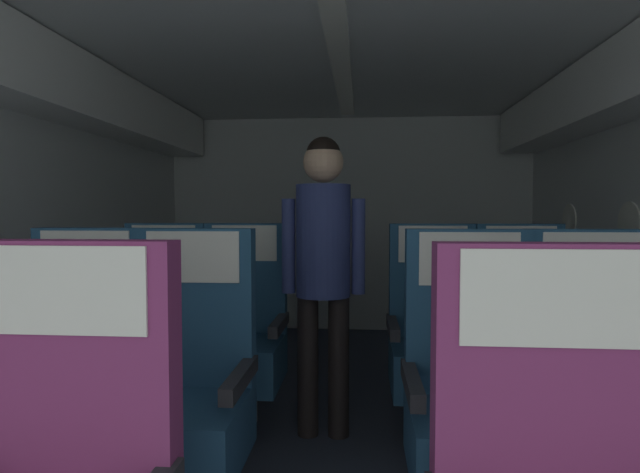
# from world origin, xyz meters

# --- Properties ---
(ground) EXTENTS (3.79, 5.79, 0.02)m
(ground) POSITION_xyz_m (0.00, 2.69, -0.01)
(ground) COLOR #2D3342
(fuselage_shell) EXTENTS (3.67, 5.44, 2.14)m
(fuselage_shell) POSITION_xyz_m (0.00, 2.96, 1.54)
(fuselage_shell) COLOR silver
(fuselage_shell) RESTS_ON ground
(seat_b_left_window) EXTENTS (0.49, 0.48, 1.10)m
(seat_b_left_window) POSITION_xyz_m (-0.97, 2.21, 0.47)
(seat_b_left_window) COLOR #38383D
(seat_b_left_window) RESTS_ON ground
(seat_b_left_aisle) EXTENTS (0.49, 0.48, 1.10)m
(seat_b_left_aisle) POSITION_xyz_m (-0.52, 2.18, 0.47)
(seat_b_left_aisle) COLOR #38383D
(seat_b_left_aisle) RESTS_ON ground
(seat_b_right_aisle) EXTENTS (0.49, 0.48, 1.10)m
(seat_b_right_aisle) POSITION_xyz_m (0.99, 2.21, 0.47)
(seat_b_right_aisle) COLOR #38383D
(seat_b_right_aisle) RESTS_ON ground
(seat_b_right_window) EXTENTS (0.49, 0.48, 1.10)m
(seat_b_right_window) POSITION_xyz_m (0.53, 2.18, 0.47)
(seat_b_right_window) COLOR #38383D
(seat_b_right_window) RESTS_ON ground
(seat_c_left_window) EXTENTS (0.49, 0.48, 1.10)m
(seat_c_left_window) POSITION_xyz_m (-0.99, 3.06, 0.47)
(seat_c_left_window) COLOR #38383D
(seat_c_left_window) RESTS_ON ground
(seat_c_left_aisle) EXTENTS (0.49, 0.48, 1.10)m
(seat_c_left_aisle) POSITION_xyz_m (-0.53, 3.07, 0.47)
(seat_c_left_aisle) COLOR #38383D
(seat_c_left_aisle) RESTS_ON ground
(seat_c_right_aisle) EXTENTS (0.49, 0.48, 1.10)m
(seat_c_right_aisle) POSITION_xyz_m (0.98, 3.07, 0.47)
(seat_c_right_aisle) COLOR #38383D
(seat_c_right_aisle) RESTS_ON ground
(seat_c_right_window) EXTENTS (0.49, 0.48, 1.10)m
(seat_c_right_window) POSITION_xyz_m (0.52, 3.06, 0.47)
(seat_c_right_window) COLOR #38383D
(seat_c_right_window) RESTS_ON ground
(flight_attendant) EXTENTS (0.43, 0.28, 1.55)m
(flight_attendant) POSITION_xyz_m (-0.07, 2.96, 0.95)
(flight_attendant) COLOR black
(flight_attendant) RESTS_ON ground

